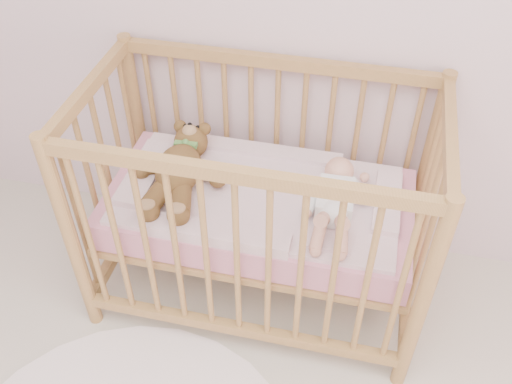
% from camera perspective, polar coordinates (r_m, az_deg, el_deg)
% --- Properties ---
extents(crib, '(1.36, 0.76, 1.00)m').
position_cam_1_polar(crib, '(2.31, 0.28, -1.38)').
color(crib, tan).
rests_on(crib, floor).
extents(mattress, '(1.22, 0.62, 0.13)m').
position_cam_1_polar(mattress, '(2.32, 0.28, -1.65)').
color(mattress, pink).
rests_on(mattress, crib).
extents(blanket, '(1.10, 0.58, 0.06)m').
position_cam_1_polar(blanket, '(2.27, 0.28, -0.29)').
color(blanket, '#CE8E99').
rests_on(blanket, mattress).
extents(baby, '(0.27, 0.53, 0.13)m').
position_cam_1_polar(baby, '(2.17, 7.97, -0.40)').
color(baby, white).
rests_on(baby, blanket).
extents(teddy_bear, '(0.43, 0.59, 0.16)m').
position_cam_1_polar(teddy_bear, '(2.27, -7.75, 2.20)').
color(teddy_bear, brown).
rests_on(teddy_bear, blanket).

